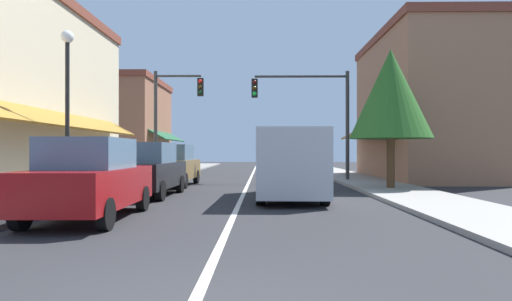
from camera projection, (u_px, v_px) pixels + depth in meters
ground_plane at (249, 181)px, 21.42m from camera, size 80.00×80.00×0.00m
sidewalk_left at (138, 180)px, 21.51m from camera, size 2.60×56.00×0.12m
sidewalk_right at (361, 180)px, 21.34m from camera, size 2.60×56.00×0.12m
lane_center_stripe at (249, 181)px, 21.42m from camera, size 0.14×52.00×0.01m
storefront_right_block at (423, 107)px, 23.29m from camera, size 6.26×10.20×7.76m
storefront_far_left at (124, 126)px, 31.58m from camera, size 6.50×8.20×6.68m
parked_car_nearest_left at (90, 179)px, 9.43m from camera, size 1.85×4.13×1.77m
parked_car_second_left at (147, 170)px, 14.31m from camera, size 1.87×4.15×1.77m
parked_car_third_left at (172, 165)px, 18.72m from camera, size 1.86×4.14×1.77m
van_in_lane at (290, 162)px, 13.54m from camera, size 2.08×5.22×2.12m
traffic_signal_mast_arm at (313, 106)px, 21.16m from camera, size 4.76×0.50×5.40m
traffic_signal_left_corner at (171, 109)px, 22.12m from camera, size 2.56×0.50×5.58m
street_lamp_left_near at (67, 87)px, 12.44m from camera, size 0.36×0.36×4.95m
tree_right_near at (391, 94)px, 16.36m from camera, size 3.06×3.06×5.34m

